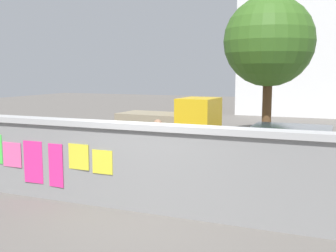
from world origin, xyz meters
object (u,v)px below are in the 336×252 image
auto_rickshaw_truck (173,124)px  tree_roadside (269,42)px  bicycle_near (108,165)px  car_parked (296,154)px  motorcycle (88,149)px  person_walking (158,145)px

auto_rickshaw_truck → tree_roadside: 5.35m
bicycle_near → car_parked: bearing=18.1°
motorcycle → tree_roadside: size_ratio=0.33×
auto_rickshaw_truck → person_walking: bearing=-72.7°
car_parked → tree_roadside: bearing=104.9°
motorcycle → tree_roadside: 8.68m
person_walking → tree_roadside: size_ratio=0.28×
bicycle_near → tree_roadside: tree_roadside is taller
motorcycle → bicycle_near: bicycle_near is taller
auto_rickshaw_truck → motorcycle: 3.65m
auto_rickshaw_truck → car_parked: 5.52m
motorcycle → tree_roadside: tree_roadside is taller
motorcycle → person_walking: size_ratio=1.17×
car_parked → bicycle_near: (-4.51, -1.47, -0.37)m
person_walking → bicycle_near: bearing=179.1°
auto_rickshaw_truck → person_walking: (1.44, -4.64, 0.09)m
person_walking → auto_rickshaw_truck: bearing=107.3°
bicycle_near → person_walking: (1.42, -0.02, 0.62)m
car_parked → bicycle_near: size_ratio=2.27×
auto_rickshaw_truck → motorcycle: (-1.39, -3.35, -0.44)m
person_walking → tree_roadside: 8.68m
car_parked → bicycle_near: 4.76m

